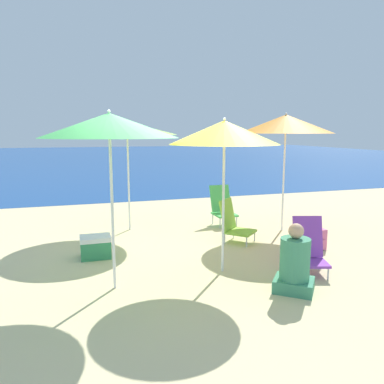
# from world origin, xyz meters

# --- Properties ---
(ground_plane) EXTENTS (60.00, 60.00, 0.00)m
(ground_plane) POSITION_xyz_m (0.00, 0.00, 0.00)
(ground_plane) COLOR beige
(sea_water) EXTENTS (60.00, 40.00, 0.01)m
(sea_water) POSITION_xyz_m (0.00, 25.56, 0.00)
(sea_water) COLOR #19478C
(sea_water) RESTS_ON ground
(beach_umbrella_orange) EXTENTS (1.85, 1.85, 2.37)m
(beach_umbrella_orange) POSITION_xyz_m (2.78, 1.51, 2.14)
(beach_umbrella_orange) COLOR white
(beach_umbrella_orange) RESTS_ON ground
(beach_umbrella_lime) EXTENTS (1.98, 1.98, 2.23)m
(beach_umbrella_lime) POSITION_xyz_m (-0.19, 2.48, 2.06)
(beach_umbrella_lime) COLOR white
(beach_umbrella_lime) RESTS_ON ground
(beach_umbrella_yellow) EXTENTS (1.53, 1.53, 2.19)m
(beach_umbrella_yellow) POSITION_xyz_m (0.77, -0.25, 1.98)
(beach_umbrella_yellow) COLOR white
(beach_umbrella_yellow) RESTS_ON ground
(beach_umbrella_green) EXTENTS (1.68, 1.68, 2.26)m
(beach_umbrella_green) POSITION_xyz_m (-0.78, -0.40, 2.07)
(beach_umbrella_green) COLOR white
(beach_umbrella_green) RESTS_ON ground
(beach_chair_lime) EXTENTS (0.74, 0.75, 0.78)m
(beach_chair_lime) POSITION_xyz_m (1.52, 1.07, 0.35)
(beach_chair_lime) COLOR silver
(beach_chair_lime) RESTS_ON ground
(beach_chair_green) EXTENTS (0.46, 0.61, 0.84)m
(beach_chair_green) POSITION_xyz_m (1.80, 2.35, 0.41)
(beach_chair_green) COLOR silver
(beach_chair_green) RESTS_ON ground
(beach_chair_purple) EXTENTS (0.55, 0.62, 0.79)m
(beach_chair_purple) POSITION_xyz_m (1.95, -0.63, 0.36)
(beach_chair_purple) COLOR silver
(beach_chair_purple) RESTS_ON ground
(person_seated_near) EXTENTS (0.63, 0.62, 0.88)m
(person_seated_near) POSITION_xyz_m (1.38, -1.16, 0.35)
(person_seated_near) COLOR #3F8C66
(person_seated_near) RESTS_ON ground
(backpack_pink) EXTENTS (0.34, 0.24, 0.35)m
(backpack_pink) POSITION_xyz_m (2.68, 0.24, 0.17)
(backpack_pink) COLOR pink
(backpack_pink) RESTS_ON ground
(cooler_box) EXTENTS (0.48, 0.37, 0.35)m
(cooler_box) POSITION_xyz_m (-0.95, 0.90, 0.18)
(cooler_box) COLOR #338C59
(cooler_box) RESTS_ON ground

